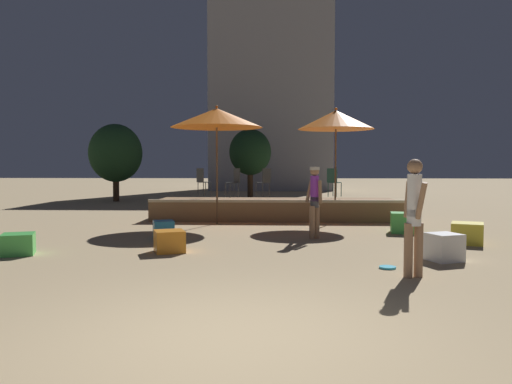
# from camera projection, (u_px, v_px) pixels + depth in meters

# --- Properties ---
(ground_plane) EXTENTS (120.00, 120.00, 0.00)m
(ground_plane) POSITION_uv_depth(u_px,v_px,m) (231.00, 338.00, 4.75)
(ground_plane) COLOR tan
(wooden_deck) EXTENTS (7.45, 2.39, 0.66)m
(wooden_deck) POSITION_uv_depth(u_px,v_px,m) (276.00, 209.00, 15.54)
(wooden_deck) COLOR olive
(wooden_deck) RESTS_ON ground
(patio_umbrella_0) EXTENTS (2.58, 2.58, 3.33)m
(patio_umbrella_0) POSITION_uv_depth(u_px,v_px,m) (217.00, 118.00, 13.94)
(patio_umbrella_0) COLOR brown
(patio_umbrella_0) RESTS_ON ground
(patio_umbrella_1) EXTENTS (2.18, 2.18, 3.30)m
(patio_umbrella_1) POSITION_uv_depth(u_px,v_px,m) (336.00, 120.00, 14.25)
(patio_umbrella_1) COLOR brown
(patio_umbrella_1) RESTS_ON ground
(cube_seat_0) EXTENTS (0.65, 0.65, 0.50)m
(cube_seat_0) POSITION_uv_depth(u_px,v_px,m) (403.00, 223.00, 12.17)
(cube_seat_0) COLOR #4CC651
(cube_seat_0) RESTS_ON ground
(cube_seat_1) EXTENTS (0.65, 0.65, 0.48)m
(cube_seat_1) POSITION_uv_depth(u_px,v_px,m) (444.00, 247.00, 8.58)
(cube_seat_1) COLOR white
(cube_seat_1) RESTS_ON ground
(cube_seat_2) EXTENTS (0.71, 0.71, 0.39)m
(cube_seat_2) POSITION_uv_depth(u_px,v_px,m) (18.00, 244.00, 9.18)
(cube_seat_2) COLOR #4CC651
(cube_seat_2) RESTS_ON ground
(cube_seat_3) EXTENTS (0.69, 0.69, 0.41)m
(cube_seat_3) POSITION_uv_depth(u_px,v_px,m) (169.00, 241.00, 9.45)
(cube_seat_3) COLOR orange
(cube_seat_3) RESTS_ON ground
(cube_seat_4) EXTENTS (0.81, 0.81, 0.44)m
(cube_seat_4) POSITION_uv_depth(u_px,v_px,m) (467.00, 233.00, 10.46)
(cube_seat_4) COLOR yellow
(cube_seat_4) RESTS_ON ground
(cube_seat_5) EXTENTS (0.57, 0.57, 0.39)m
(cube_seat_5) POSITION_uv_depth(u_px,v_px,m) (164.00, 229.00, 11.33)
(cube_seat_5) COLOR #2D9EDB
(cube_seat_5) RESTS_ON ground
(person_0) EXTENTS (0.29, 0.53, 1.74)m
(person_0) POSITION_uv_depth(u_px,v_px,m) (414.00, 213.00, 7.28)
(person_0) COLOR #997051
(person_0) RESTS_ON ground
(person_1) EXTENTS (0.39, 0.38, 1.62)m
(person_1) POSITION_uv_depth(u_px,v_px,m) (315.00, 199.00, 11.15)
(person_1) COLOR #997051
(person_1) RESTS_ON ground
(bistro_chair_0) EXTENTS (0.48, 0.48, 0.90)m
(bistro_chair_0) POSITION_uv_depth(u_px,v_px,m) (333.00, 180.00, 15.77)
(bistro_chair_0) COLOR #1E4C47
(bistro_chair_0) RESTS_ON wooden_deck
(bistro_chair_1) EXTENTS (0.48, 0.48, 0.90)m
(bistro_chair_1) POSITION_uv_depth(u_px,v_px,m) (265.00, 180.00, 15.70)
(bistro_chair_1) COLOR #2D3338
(bistro_chair_1) RESTS_ON wooden_deck
(bistro_chair_2) EXTENTS (0.47, 0.47, 0.90)m
(bistro_chair_2) POSITION_uv_depth(u_px,v_px,m) (235.00, 180.00, 15.54)
(bistro_chair_2) COLOR #2D3338
(bistro_chair_2) RESTS_ON wooden_deck
(bistro_chair_3) EXTENTS (0.48, 0.48, 0.90)m
(bistro_chair_3) POSITION_uv_depth(u_px,v_px,m) (202.00, 179.00, 16.13)
(bistro_chair_3) COLOR #2D3338
(bistro_chair_3) RESTS_ON wooden_deck
(frisbee_disc) EXTENTS (0.27, 0.27, 0.03)m
(frisbee_disc) POSITION_uv_depth(u_px,v_px,m) (388.00, 267.00, 7.96)
(frisbee_disc) COLOR #33B2D8
(frisbee_disc) RESTS_ON ground
(background_tree_0) EXTENTS (2.10, 2.10, 3.48)m
(background_tree_0) POSITION_uv_depth(u_px,v_px,m) (250.00, 152.00, 24.97)
(background_tree_0) COLOR #3D2B1C
(background_tree_0) RESTS_ON ground
(background_tree_1) EXTENTS (2.41, 2.41, 3.54)m
(background_tree_1) POSITION_uv_depth(u_px,v_px,m) (116.00, 153.00, 22.79)
(background_tree_1) COLOR #3D2B1C
(background_tree_1) RESTS_ON ground
(distant_building) EXTENTS (8.04, 4.44, 12.81)m
(distant_building) POSITION_uv_depth(u_px,v_px,m) (271.00, 95.00, 33.79)
(distant_building) COLOR gray
(distant_building) RESTS_ON ground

